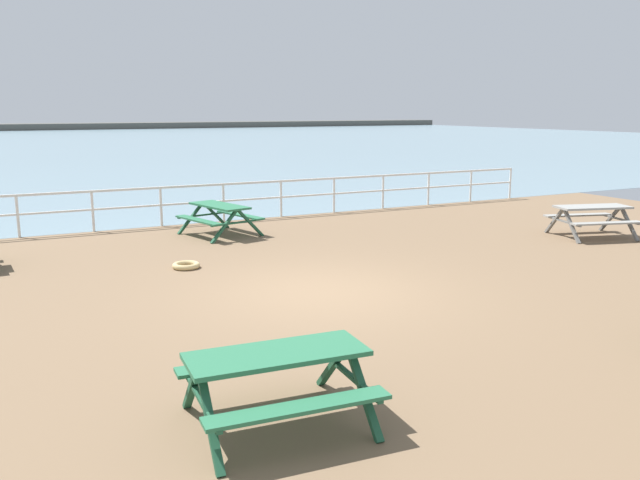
{
  "coord_description": "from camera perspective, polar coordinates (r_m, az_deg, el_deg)",
  "views": [
    {
      "loc": [
        -5.06,
        -9.93,
        3.16
      ],
      "look_at": [
        0.27,
        0.53,
        0.8
      ],
      "focal_mm": 37.06,
      "sensor_mm": 36.0,
      "label": 1
    }
  ],
  "objects": [
    {
      "name": "seaward_railing",
      "position": [
        18.55,
        -10.94,
        3.67
      ],
      "size": [
        23.07,
        0.07,
        1.08
      ],
      "color": "white",
      "rests_on": "ground"
    },
    {
      "name": "picnic_table_far_left",
      "position": [
        16.77,
        -8.66,
        2.39
      ],
      "size": [
        1.9,
        2.12,
        0.8
      ],
      "rotation": [
        0.0,
        0.0,
        1.82
      ],
      "color": "#286B47",
      "rests_on": "ground"
    },
    {
      "name": "rope_coil",
      "position": [
        13.51,
        -11.49,
        -2.16
      ],
      "size": [
        0.55,
        0.55,
        0.11
      ],
      "primitive_type": "torus",
      "color": "tan",
      "rests_on": "ground"
    },
    {
      "name": "distant_shoreline",
      "position": [
        105.85,
        -24.54,
        8.63
      ],
      "size": [
        142.0,
        6.0,
        1.8
      ],
      "primitive_type": "cube",
      "color": "#4C4C47",
      "rests_on": "ground"
    },
    {
      "name": "ground_plane",
      "position": [
        11.62,
        0.02,
        -4.94
      ],
      "size": [
        30.0,
        24.0,
        0.2
      ],
      "primitive_type": "cube",
      "color": "brown"
    },
    {
      "name": "picnic_table_near_left",
      "position": [
        17.69,
        22.44,
        2.12
      ],
      "size": [
        2.14,
        1.93,
        0.8
      ],
      "rotation": [
        0.0,
        0.0,
        -0.28
      ],
      "color": "gray",
      "rests_on": "ground"
    },
    {
      "name": "picnic_table_far_right",
      "position": [
        6.74,
        -3.73,
        -11.12
      ],
      "size": [
        1.91,
        1.66,
        0.8
      ],
      "rotation": [
        0.0,
        0.0,
        -0.08
      ],
      "color": "#286B47",
      "rests_on": "ground"
    },
    {
      "name": "sea_band",
      "position": [
        62.97,
        -22.56,
        7.62
      ],
      "size": [
        142.0,
        90.0,
        0.01
      ],
      "primitive_type": "cube",
      "color": "gray",
      "rests_on": "ground"
    }
  ]
}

